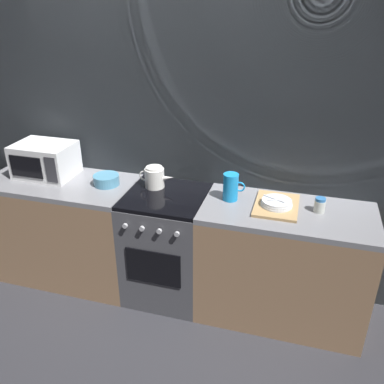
% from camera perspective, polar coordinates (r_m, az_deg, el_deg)
% --- Properties ---
extents(ground_plane, '(8.00, 8.00, 0.00)m').
position_cam_1_polar(ground_plane, '(3.54, -3.30, -13.53)').
color(ground_plane, '#2D2D33').
extents(back_wall, '(3.60, 0.05, 2.40)m').
position_cam_1_polar(back_wall, '(3.21, -1.95, 6.93)').
color(back_wall, gray).
rests_on(back_wall, ground_plane).
extents(counter_left, '(1.20, 0.60, 0.90)m').
position_cam_1_polar(counter_left, '(3.63, -17.09, -4.94)').
color(counter_left, '#997251').
rests_on(counter_left, ground_plane).
extents(stove_unit, '(0.60, 0.63, 0.90)m').
position_cam_1_polar(stove_unit, '(3.27, -3.51, -7.46)').
color(stove_unit, '#4C4C51').
rests_on(stove_unit, ground_plane).
extents(counter_right, '(1.20, 0.60, 0.90)m').
position_cam_1_polar(counter_right, '(3.13, 12.49, -9.82)').
color(counter_right, '#997251').
rests_on(counter_right, ground_plane).
extents(microwave, '(0.46, 0.35, 0.27)m').
position_cam_1_polar(microwave, '(3.52, -19.83, 4.25)').
color(microwave, white).
rests_on(microwave, counter_left).
extents(kettle, '(0.28, 0.15, 0.17)m').
position_cam_1_polar(kettle, '(3.14, -5.24, 2.08)').
color(kettle, white).
rests_on(kettle, stove_unit).
extents(mixing_bowl, '(0.20, 0.20, 0.08)m').
position_cam_1_polar(mixing_bowl, '(3.25, -11.88, 1.67)').
color(mixing_bowl, teal).
rests_on(mixing_bowl, counter_left).
extents(pitcher, '(0.16, 0.11, 0.20)m').
position_cam_1_polar(pitcher, '(2.94, 5.45, 0.71)').
color(pitcher, '#198CD8').
rests_on(pitcher, counter_right).
extents(dish_pile, '(0.30, 0.40, 0.07)m').
position_cam_1_polar(dish_pile, '(2.91, 11.73, -1.68)').
color(dish_pile, tan).
rests_on(dish_pile, counter_right).
extents(spice_jar, '(0.08, 0.08, 0.10)m').
position_cam_1_polar(spice_jar, '(2.91, 17.42, -1.75)').
color(spice_jar, silver).
rests_on(spice_jar, counter_right).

